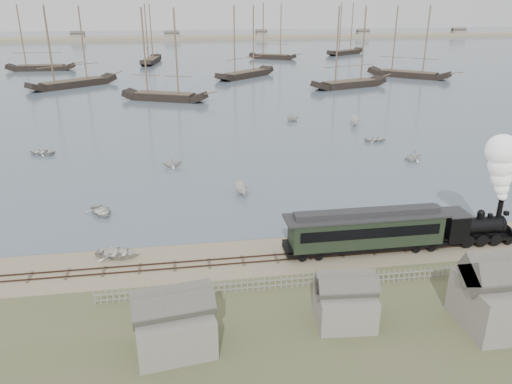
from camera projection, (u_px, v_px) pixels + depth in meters
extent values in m
plane|color=tan|center=(283.00, 247.00, 46.67)|extent=(600.00, 600.00, 0.00)
cube|color=#4D5D6E|center=(197.00, 55.00, 203.05)|extent=(600.00, 336.00, 0.06)
cube|color=#3B2920|center=(288.00, 259.00, 44.33)|extent=(120.00, 0.08, 0.12)
cube|color=#3B2920|center=(286.00, 254.00, 45.25)|extent=(120.00, 0.08, 0.12)
cube|color=#42372A|center=(287.00, 257.00, 44.82)|extent=(120.00, 1.80, 0.06)
cube|color=gray|center=(190.00, 40.00, 276.66)|extent=(500.00, 20.00, 1.80)
cube|color=black|center=(479.00, 236.00, 47.26)|extent=(7.34, 2.16, 0.27)
cylinder|color=black|center=(477.00, 226.00, 46.80)|extent=(4.53, 1.62, 1.62)
cube|color=black|center=(454.00, 225.00, 46.38)|extent=(1.94, 2.38, 2.48)
cube|color=#2A2A2C|center=(456.00, 212.00, 45.91)|extent=(2.16, 2.59, 0.13)
cylinder|color=black|center=(500.00, 210.00, 46.57)|extent=(0.48, 0.48, 1.73)
sphere|color=black|center=(481.00, 213.00, 46.37)|extent=(0.69, 0.69, 0.69)
cone|color=black|center=(512.00, 234.00, 47.80)|extent=(1.51, 2.16, 2.16)
cube|color=black|center=(506.00, 213.00, 46.82)|extent=(0.38, 0.38, 0.38)
cube|color=black|center=(364.00, 244.00, 45.61)|extent=(14.93, 2.45, 0.37)
cube|color=black|center=(366.00, 230.00, 45.06)|extent=(13.87, 2.67, 2.67)
cube|color=black|center=(371.00, 233.00, 43.72)|extent=(12.80, 0.06, 0.96)
cube|color=black|center=(361.00, 221.00, 46.21)|extent=(12.80, 0.06, 0.96)
cube|color=#2A2A2C|center=(367.00, 216.00, 44.56)|extent=(14.93, 2.88, 0.19)
cube|color=#2A2A2C|center=(367.00, 212.00, 44.44)|extent=(13.33, 1.28, 0.48)
imported|color=silver|center=(118.00, 253.00, 44.78)|extent=(3.66, 4.44, 0.80)
imported|color=silver|center=(101.00, 211.00, 53.47)|extent=(4.43, 4.01, 0.75)
imported|color=silver|center=(172.00, 162.00, 68.30)|extent=(2.54, 2.90, 1.47)
imported|color=silver|center=(241.00, 189.00, 58.94)|extent=(3.52, 1.86, 1.29)
imported|color=silver|center=(376.00, 139.00, 80.53)|extent=(2.67, 3.69, 0.76)
imported|color=silver|center=(413.00, 156.00, 70.75)|extent=(3.54, 3.77, 1.59)
imported|color=silver|center=(354.00, 121.00, 90.63)|extent=(4.30, 2.65, 1.56)
imported|color=silver|center=(41.00, 152.00, 73.89)|extent=(4.17, 4.83, 0.84)
imported|color=silver|center=(290.00, 117.00, 93.55)|extent=(3.14, 2.76, 1.58)
imported|color=silver|center=(295.00, 117.00, 94.06)|extent=(3.37, 3.43, 1.37)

